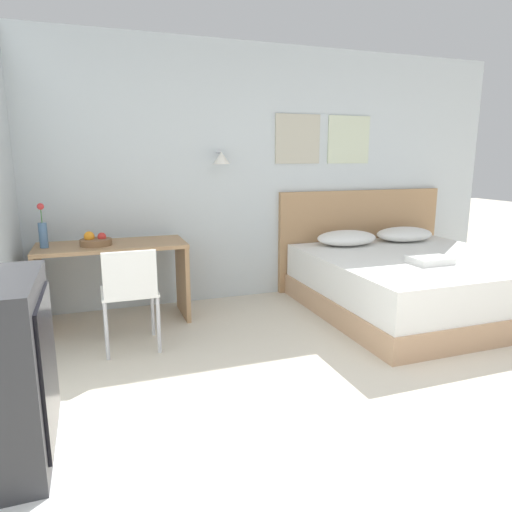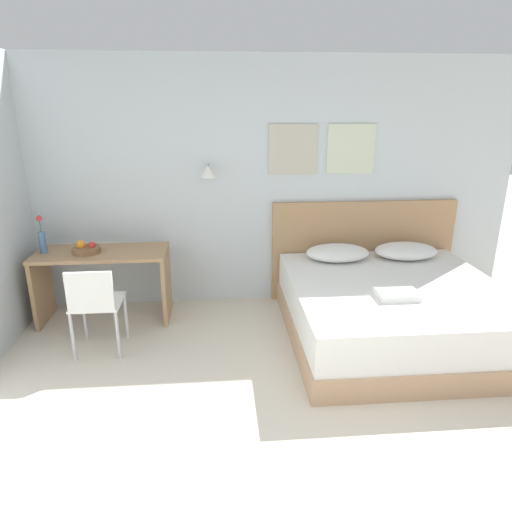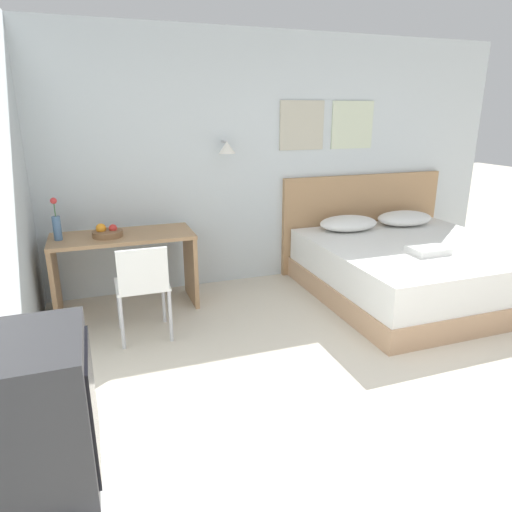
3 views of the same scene
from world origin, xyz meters
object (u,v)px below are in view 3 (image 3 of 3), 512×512
pillow_right (405,218)px  fruit_bowl (107,232)px  folded_towel_near_foot (428,250)px  headboard (362,221)px  bed (414,270)px  desk_chair (143,283)px  television (13,419)px  flower_vase (57,224)px  pillow_left (348,223)px  desk (124,256)px

pillow_right → fruit_bowl: 3.35m
folded_towel_near_foot → headboard: bearing=85.1°
bed → desk_chair: 2.76m
television → pillow_right: bearing=38.7°
folded_towel_near_foot → flower_vase: 3.43m
flower_vase → fruit_bowl: bearing=-3.0°
bed → folded_towel_near_foot: folded_towel_near_foot is taller
bed → television: television is taller
bed → pillow_left: bearing=117.7°
pillow_right → headboard: bearing=140.5°
television → desk: bearing=80.1°
desk_chair → flower_vase: flower_vase is taller
headboard → desk: 2.86m
pillow_left → pillow_right: size_ratio=1.00×
bed → pillow_left: (-0.38, 0.72, 0.36)m
folded_towel_near_foot → flower_vase: flower_vase is taller
headboard → desk: size_ratio=1.60×
bed → desk: 2.93m
pillow_right → desk: desk is taller
headboard → fruit_bowl: 3.01m
headboard → pillow_right: bearing=-39.5°
pillow_right → fruit_bowl: (-3.35, -0.08, 0.14)m
flower_vase → television: size_ratio=0.74×
desk → television: size_ratio=2.51×
fruit_bowl → folded_towel_near_foot: bearing=-18.2°
headboard → flower_vase: headboard is taller
headboard → pillow_right: 0.50m
fruit_bowl → flower_vase: (-0.42, 0.02, 0.11)m
bed → fruit_bowl: bearing=167.8°
fruit_bowl → television: 2.94m
desk_chair → television: television is taller
fruit_bowl → flower_vase: size_ratio=0.72×
desk → flower_vase: 0.66m
folded_towel_near_foot → fruit_bowl: 3.01m
pillow_left → desk: 2.46m
headboard → desk_chair: headboard is taller
desk_chair → fruit_bowl: size_ratio=3.01×
pillow_right → folded_towel_near_foot: (-0.49, -1.02, -0.05)m
pillow_left → desk_chair: desk_chair is taller
television → desk_chair: bearing=74.8°
pillow_left → folded_towel_near_foot: bearing=-75.5°
folded_towel_near_foot → desk_chair: desk_chair is taller
folded_towel_near_foot → flower_vase: (-3.28, 0.96, 0.29)m
television → bed: bearing=34.1°
headboard → pillow_left: (-0.38, -0.31, 0.08)m
flower_vase → pillow_right: bearing=0.9°
bed → television: bearing=-145.9°
bed → pillow_right: (0.38, 0.72, 0.36)m
desk → headboard: bearing=7.3°
desk_chair → headboard: bearing=21.6°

